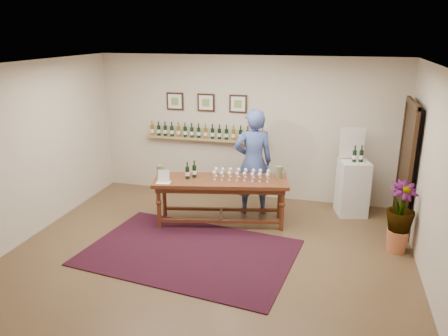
% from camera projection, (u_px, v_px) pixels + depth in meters
% --- Properties ---
extents(ground, '(6.00, 6.00, 0.00)m').
position_uv_depth(ground, '(211.00, 251.00, 6.70)').
color(ground, brown).
rests_on(ground, ground).
extents(room_shell, '(6.00, 6.00, 6.00)m').
position_uv_depth(room_shell, '(357.00, 158.00, 7.57)').
color(room_shell, beige).
rests_on(room_shell, ground).
extents(rug, '(3.33, 2.44, 0.02)m').
position_uv_depth(rug, '(189.00, 252.00, 6.66)').
color(rug, '#4B0D0E').
rests_on(rug, ground).
extents(tasting_table, '(2.38, 1.19, 0.81)m').
position_uv_depth(tasting_table, '(221.00, 186.00, 7.49)').
color(tasting_table, '#4D2A13').
rests_on(tasting_table, ground).
extents(table_glasses, '(1.23, 0.42, 0.17)m').
position_uv_depth(table_glasses, '(241.00, 174.00, 7.46)').
color(table_glasses, silver).
rests_on(table_glasses, tasting_table).
extents(table_bottles, '(0.29, 0.21, 0.28)m').
position_uv_depth(table_bottles, '(191.00, 170.00, 7.49)').
color(table_bottles, black).
rests_on(table_bottles, tasting_table).
extents(pitcher_left, '(0.14, 0.14, 0.21)m').
position_uv_depth(pitcher_left, '(160.00, 171.00, 7.56)').
color(pitcher_left, '#60663F').
rests_on(pitcher_left, tasting_table).
extents(pitcher_right, '(0.15, 0.15, 0.22)m').
position_uv_depth(pitcher_right, '(279.00, 172.00, 7.47)').
color(pitcher_right, '#60663F').
rests_on(pitcher_right, tasting_table).
extents(menu_card, '(0.26, 0.21, 0.21)m').
position_uv_depth(menu_card, '(164.00, 176.00, 7.29)').
color(menu_card, silver).
rests_on(menu_card, tasting_table).
extents(display_pedestal, '(0.62, 0.62, 1.01)m').
position_uv_depth(display_pedestal, '(352.00, 188.00, 7.94)').
color(display_pedestal, silver).
rests_on(display_pedestal, ground).
extents(pedestal_bottles, '(0.34, 0.17, 0.33)m').
position_uv_depth(pedestal_bottles, '(358.00, 153.00, 7.70)').
color(pedestal_bottles, black).
rests_on(pedestal_bottles, display_pedestal).
extents(info_sign, '(0.44, 0.14, 0.61)m').
position_uv_depth(info_sign, '(352.00, 143.00, 7.82)').
color(info_sign, silver).
rests_on(info_sign, display_pedestal).
extents(potted_plant, '(0.66, 0.66, 0.97)m').
position_uv_depth(potted_plant, '(400.00, 217.00, 6.55)').
color(potted_plant, '#B9633D').
rests_on(potted_plant, ground).
extents(person, '(0.83, 0.68, 1.94)m').
position_uv_depth(person, '(253.00, 162.00, 7.88)').
color(person, '#374882').
rests_on(person, ground).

